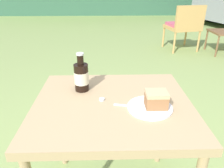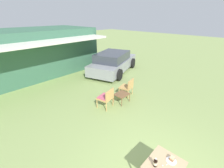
{
  "view_description": "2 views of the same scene",
  "coord_description": "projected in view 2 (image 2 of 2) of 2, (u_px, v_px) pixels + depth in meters",
  "views": [
    {
      "loc": [
        -0.03,
        -0.92,
        1.22
      ],
      "look_at": [
        0.0,
        0.1,
        0.73
      ],
      "focal_mm": 35.0,
      "sensor_mm": 36.0,
      "label": 1
    },
    {
      "loc": [
        -2.25,
        -0.63,
        3.43
      ],
      "look_at": [
        1.79,
        3.14,
        0.9
      ],
      "focal_mm": 24.0,
      "sensor_mm": 36.0,
      "label": 2
    }
  ],
  "objects": [
    {
      "name": "garden_side_table",
      "position": [
        122.0,
        95.0,
        6.39
      ],
      "size": [
        0.59,
        0.5,
        0.4
      ],
      "color": "brown",
      "rests_on": "ground_plane"
    },
    {
      "name": "parked_car",
      "position": [
        113.0,
        62.0,
        9.82
      ],
      "size": [
        4.47,
        2.99,
        1.32
      ],
      "rotation": [
        0.0,
        0.0,
        0.32
      ],
      "color": "gray",
      "rests_on": "ground_plane"
    },
    {
      "name": "patio_table",
      "position": [
        164.0,
        167.0,
        3.07
      ],
      "size": [
        0.77,
        0.67,
        0.68
      ],
      "color": "tan",
      "rests_on": "ground_plane"
    },
    {
      "name": "cabin_building",
      "position": [
        13.0,
        55.0,
        8.73
      ],
      "size": [
        9.52,
        5.26,
        2.71
      ],
      "color": "#38664C",
      "rests_on": "ground_plane"
    },
    {
      "name": "cake_on_plate",
      "position": [
        172.0,
        159.0,
        3.11
      ],
      "size": [
        0.21,
        0.21,
        0.09
      ],
      "color": "white",
      "rests_on": "patio_table"
    },
    {
      "name": "wicker_chair_cushioned",
      "position": [
        106.0,
        97.0,
        5.97
      ],
      "size": [
        0.63,
        0.61,
        0.83
      ],
      "rotation": [
        0.0,
        0.0,
        3.33
      ],
      "color": "tan",
      "rests_on": "ground_plane"
    },
    {
      "name": "fork",
      "position": [
        169.0,
        163.0,
        3.07
      ],
      "size": [
        0.19,
        0.05,
        0.01
      ],
      "color": "silver",
      "rests_on": "patio_table"
    },
    {
      "name": "loose_bottle_cap",
      "position": [
        163.0,
        166.0,
        3.01
      ],
      "size": [
        0.03,
        0.03,
        0.01
      ],
      "color": "silver",
      "rests_on": "patio_table"
    },
    {
      "name": "cola_bottle_near",
      "position": [
        155.0,
        163.0,
        2.98
      ],
      "size": [
        0.08,
        0.08,
        0.21
      ],
      "color": "black",
      "rests_on": "patio_table"
    },
    {
      "name": "wicker_chair_plain",
      "position": [
        128.0,
        86.0,
        6.87
      ],
      "size": [
        0.63,
        0.62,
        0.83
      ],
      "rotation": [
        0.0,
        0.0,
        3.35
      ],
      "color": "tan",
      "rests_on": "ground_plane"
    }
  ]
}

